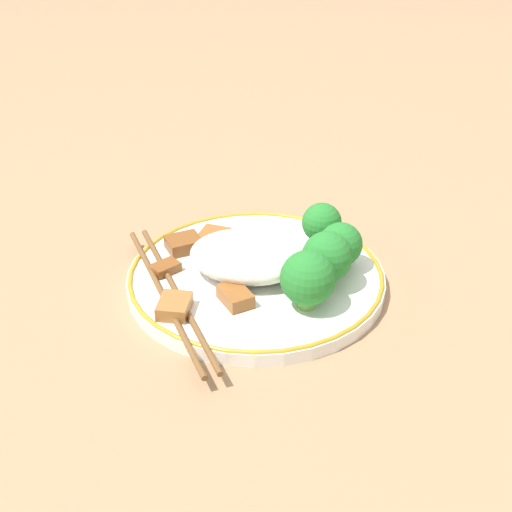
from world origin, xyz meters
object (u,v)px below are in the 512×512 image
Objects in this scene: broccoli_back_left at (308,279)px; chopsticks at (170,294)px; broccoli_mid_left at (322,224)px; broccoli_back_right at (340,245)px; broccoli_back_center at (327,257)px; plate at (256,277)px.

chopsticks is at bearing 5.00° from broccoli_back_left.
broccoli_mid_left is (0.00, -0.11, -0.00)m from broccoli_back_left.
broccoli_back_right is 0.17m from chopsticks.
broccoli_back_center is 1.12× the size of broccoli_mid_left.
chopsticks is at bearing 43.17° from broccoli_mid_left.
broccoli_back_left is 0.11m from broccoli_mid_left.
plate is 5.06× the size of broccoli_mid_left.
chopsticks is at bearing 38.54° from plate.
broccoli_back_center is 1.16× the size of broccoli_back_right.
broccoli_back_left is at bearing 73.23° from broccoli_back_right.
plate is at bearing -38.34° from broccoli_back_left.
broccoli_back_center reaches higher than plate.
broccoli_back_center is (-0.07, 0.01, 0.04)m from plate.
plate is at bearing 48.16° from broccoli_mid_left.
broccoli_mid_left is (-0.06, -0.06, 0.03)m from plate.
broccoli_back_center is at bearing 174.20° from plate.
broccoli_back_center is 0.04m from broccoli_back_right.
plate is 0.09m from chopsticks.
broccoli_back_left reaches higher than plate.
broccoli_back_center is at bearing -160.68° from chopsticks.
broccoli_mid_left is 0.23× the size of chopsticks.
broccoli_back_center is 0.07m from broccoli_mid_left.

